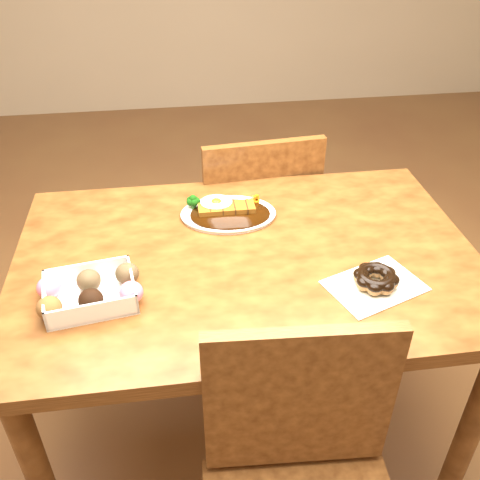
{
  "coord_description": "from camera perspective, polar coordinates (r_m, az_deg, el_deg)",
  "views": [
    {
      "loc": [
        -0.17,
        -1.1,
        1.58
      ],
      "look_at": [
        -0.02,
        -0.02,
        0.81
      ],
      "focal_mm": 40.0,
      "sensor_mm": 36.0,
      "label": 1
    }
  ],
  "objects": [
    {
      "name": "donut_box",
      "position": [
        1.28,
        -15.7,
        -5.26
      ],
      "size": [
        0.24,
        0.19,
        0.06
      ],
      "rotation": [
        0.0,
        0.0,
        0.16
      ],
      "color": "white",
      "rests_on": "table"
    },
    {
      "name": "ground",
      "position": [
        1.93,
        0.57,
        -19.63
      ],
      "size": [
        6.0,
        6.0,
        0.0
      ],
      "primitive_type": "plane",
      "color": "brown",
      "rests_on": "ground"
    },
    {
      "name": "table",
      "position": [
        1.45,
        0.72,
        -4.66
      ],
      "size": [
        1.2,
        0.8,
        0.75
      ],
      "color": "#45210D",
      "rests_on": "ground"
    },
    {
      "name": "pon_de_ring",
      "position": [
        1.32,
        14.29,
        -4.05
      ],
      "size": [
        0.26,
        0.22,
        0.04
      ],
      "rotation": [
        0.0,
        0.0,
        0.36
      ],
      "color": "silver",
      "rests_on": "table"
    },
    {
      "name": "katsu_curry_plate",
      "position": [
        1.54,
        -1.44,
        3.04
      ],
      "size": [
        0.28,
        0.21,
        0.05
      ],
      "rotation": [
        0.0,
        0.0,
        -0.08
      ],
      "color": "white",
      "rests_on": "table"
    },
    {
      "name": "chair_far",
      "position": [
        1.99,
        1.44,
        1.58
      ],
      "size": [
        0.46,
        0.46,
        0.87
      ],
      "rotation": [
        0.0,
        0.0,
        3.23
      ],
      "color": "#45210D",
      "rests_on": "ground"
    }
  ]
}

